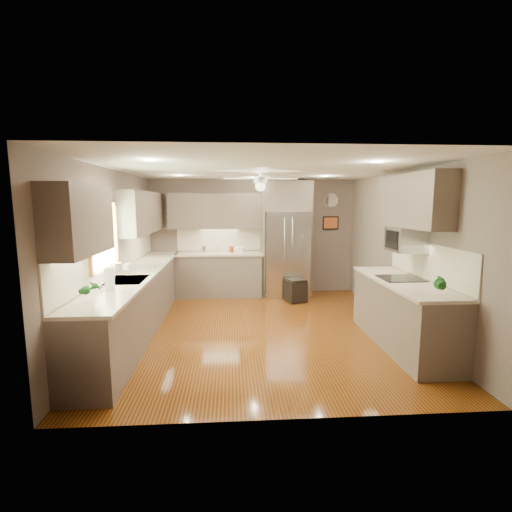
{
  "coord_description": "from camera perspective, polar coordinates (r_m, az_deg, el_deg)",
  "views": [
    {
      "loc": [
        -0.47,
        -5.68,
        2.01
      ],
      "look_at": [
        -0.05,
        0.6,
        1.09
      ],
      "focal_mm": 26.0,
      "sensor_mm": 36.0,
      "label": 1
    }
  ],
  "objects": [
    {
      "name": "wall_right",
      "position": [
        6.34,
        21.59,
        0.81
      ],
      "size": [
        0.0,
        5.0,
        5.0
      ],
      "primitive_type": "plane",
      "rotation": [
        1.57,
        0.0,
        -1.57
      ],
      "color": "#6A5951",
      "rests_on": "ground"
    },
    {
      "name": "refrigerator",
      "position": [
        7.97,
        4.63,
        2.33
      ],
      "size": [
        1.06,
        0.75,
        2.45
      ],
      "color": "silver",
      "rests_on": "ground"
    },
    {
      "name": "right_run",
      "position": [
        5.65,
        21.69,
        -8.0
      ],
      "size": [
        0.7,
        2.2,
        1.45
      ],
      "color": "brown",
      "rests_on": "ground"
    },
    {
      "name": "wall_clock",
      "position": [
        8.46,
        11.5,
        8.39
      ],
      "size": [
        0.3,
        0.03,
        0.3
      ],
      "color": "white",
      "rests_on": "wall_back"
    },
    {
      "name": "potted_plant_left",
      "position": [
        4.35,
        -23.93,
        -4.58
      ],
      "size": [
        0.19,
        0.16,
        0.31
      ],
      "primitive_type": "imported",
      "rotation": [
        0.0,
        0.0,
        -0.33
      ],
      "color": "#164F19",
      "rests_on": "left_run"
    },
    {
      "name": "soap_bottle",
      "position": [
        5.99,
        -19.12,
        -1.5
      ],
      "size": [
        0.1,
        0.1,
        0.2
      ],
      "primitive_type": "imported",
      "rotation": [
        0.0,
        0.0,
        -0.14
      ],
      "color": "white",
      "rests_on": "left_run"
    },
    {
      "name": "wall_back",
      "position": [
        8.23,
        -0.55,
        2.98
      ],
      "size": [
        4.5,
        0.0,
        4.5
      ],
      "primitive_type": "plane",
      "rotation": [
        1.57,
        0.0,
        0.0
      ],
      "color": "#6A5951",
      "rests_on": "ground"
    },
    {
      "name": "floor",
      "position": [
        6.04,
        0.86,
        -11.15
      ],
      "size": [
        5.0,
        5.0,
        0.0
      ],
      "primitive_type": "plane",
      "color": "#4A1E09",
      "rests_on": "ground"
    },
    {
      "name": "microwave",
      "position": [
        5.73,
        22.03,
        2.36
      ],
      "size": [
        0.43,
        0.55,
        0.34
      ],
      "color": "silver",
      "rests_on": "wall_right"
    },
    {
      "name": "potted_plant_right",
      "position": [
        4.74,
        26.64,
        -3.81
      ],
      "size": [
        0.2,
        0.18,
        0.3
      ],
      "primitive_type": "imported",
      "rotation": [
        0.0,
        0.0,
        -0.32
      ],
      "color": "#164F19",
      "rests_on": "right_run"
    },
    {
      "name": "wall_front",
      "position": [
        3.3,
        4.47,
        -5.07
      ],
      "size": [
        4.5,
        0.0,
        4.5
      ],
      "primitive_type": "plane",
      "rotation": [
        -1.57,
        0.0,
        0.0
      ],
      "color": "#6A5951",
      "rests_on": "ground"
    },
    {
      "name": "uppers",
      "position": [
        6.4,
        -6.32,
        6.99
      ],
      "size": [
        4.5,
        4.7,
        0.95
      ],
      "color": "brown",
      "rests_on": "wall_left"
    },
    {
      "name": "left_run",
      "position": [
        6.21,
        -17.66,
        -6.36
      ],
      "size": [
        0.65,
        4.7,
        1.45
      ],
      "color": "brown",
      "rests_on": "ground"
    },
    {
      "name": "ceiling",
      "position": [
        5.72,
        0.91,
        13.19
      ],
      "size": [
        5.0,
        5.0,
        0.0
      ],
      "primitive_type": "plane",
      "rotation": [
        3.14,
        0.0,
        0.0
      ],
      "color": "white",
      "rests_on": "ground"
    },
    {
      "name": "canister_b",
      "position": [
        7.95,
        -8.04,
        0.98
      ],
      "size": [
        0.11,
        0.11,
        0.15
      ],
      "primitive_type": "cylinder",
      "rotation": [
        0.0,
        0.0,
        0.16
      ],
      "color": "silver",
      "rests_on": "back_run"
    },
    {
      "name": "stool",
      "position": [
        7.59,
        6.13,
        -5.26
      ],
      "size": [
        0.47,
        0.47,
        0.46
      ],
      "color": "black",
      "rests_on": "ground"
    },
    {
      "name": "paper_towel",
      "position": [
        4.9,
        -21.61,
        -3.26
      ],
      "size": [
        0.12,
        0.12,
        0.29
      ],
      "color": "white",
      "rests_on": "left_run"
    },
    {
      "name": "ceiling_fan",
      "position": [
        6.01,
        0.67,
        11.35
      ],
      "size": [
        1.18,
        1.18,
        0.32
      ],
      "color": "white",
      "rests_on": "ceiling"
    },
    {
      "name": "canister_d",
      "position": [
        8.0,
        -3.8,
        1.01
      ],
      "size": [
        0.11,
        0.11,
        0.13
      ],
      "primitive_type": "cylinder",
      "rotation": [
        0.0,
        0.0,
        0.43
      ],
      "color": "maroon",
      "rests_on": "back_run"
    },
    {
      "name": "back_run",
      "position": [
        8.03,
        -5.6,
        -2.71
      ],
      "size": [
        1.85,
        0.65,
        1.45
      ],
      "color": "brown",
      "rests_on": "ground"
    },
    {
      "name": "framed_print",
      "position": [
        8.47,
        11.41,
        5.0
      ],
      "size": [
        0.36,
        0.03,
        0.3
      ],
      "color": "black",
      "rests_on": "wall_back"
    },
    {
      "name": "canister_c",
      "position": [
        7.93,
        -5.8,
        1.14
      ],
      "size": [
        0.14,
        0.14,
        0.18
      ],
      "primitive_type": "cylinder",
      "rotation": [
        0.0,
        0.0,
        0.29
      ],
      "color": "beige",
      "rests_on": "back_run"
    },
    {
      "name": "bowl",
      "position": [
        7.94,
        -2.57,
        0.73
      ],
      "size": [
        0.24,
        0.24,
        0.06
      ],
      "primitive_type": "imported",
      "rotation": [
        0.0,
        0.0,
        -0.03
      ],
      "color": "beige",
      "rests_on": "back_run"
    },
    {
      "name": "sink",
      "position": [
        5.49,
        -19.23,
        -3.78
      ],
      "size": [
        0.5,
        0.7,
        0.32
      ],
      "color": "silver",
      "rests_on": "left_run"
    },
    {
      "name": "wall_left",
      "position": [
        6.0,
        -21.07,
        0.44
      ],
      "size": [
        0.0,
        5.0,
        5.0
      ],
      "primitive_type": "plane",
      "rotation": [
        1.57,
        0.0,
        1.57
      ],
      "color": "#6A5951",
      "rests_on": "ground"
    },
    {
      "name": "window",
      "position": [
        5.49,
        -22.46,
        2.84
      ],
      "size": [
        0.05,
        1.12,
        0.92
      ],
      "color": "#BFF2B2",
      "rests_on": "wall_left"
    },
    {
      "name": "recessed_lights",
      "position": [
        6.11,
        0.21,
        12.82
      ],
      "size": [
        2.84,
        3.14,
        0.01
      ],
      "color": "white",
      "rests_on": "ceiling"
    }
  ]
}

